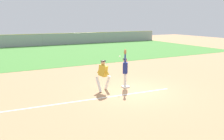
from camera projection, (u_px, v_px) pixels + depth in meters
name	position (u px, v px, depth m)	size (l,w,h in m)	color
ground_plane	(133.00, 91.00, 12.65)	(76.60, 76.60, 0.00)	tan
outfield_grass	(57.00, 53.00, 27.27)	(41.34, 17.57, 0.01)	#478438
chalk_foul_line	(62.00, 103.00, 10.73)	(12.00, 0.10, 0.01)	white
first_base	(126.00, 87.00, 13.30)	(0.38, 0.38, 0.08)	white
fielder	(125.00, 69.00, 13.08)	(0.60, 0.80, 2.28)	silver
runner	(103.00, 73.00, 12.43)	(0.89, 0.81, 1.72)	white
baseball	(120.00, 56.00, 12.85)	(0.07, 0.07, 0.07)	white
outfield_fence	(42.00, 40.00, 34.70)	(41.42, 0.08, 1.82)	#93999E
parked_car_red	(12.00, 41.00, 35.52)	(4.52, 2.36, 1.25)	#B21E1E
parked_car_white	(48.00, 40.00, 37.49)	(4.50, 2.31, 1.25)	white
parked_car_blue	(83.00, 38.00, 40.08)	(4.53, 2.38, 1.25)	#23389E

